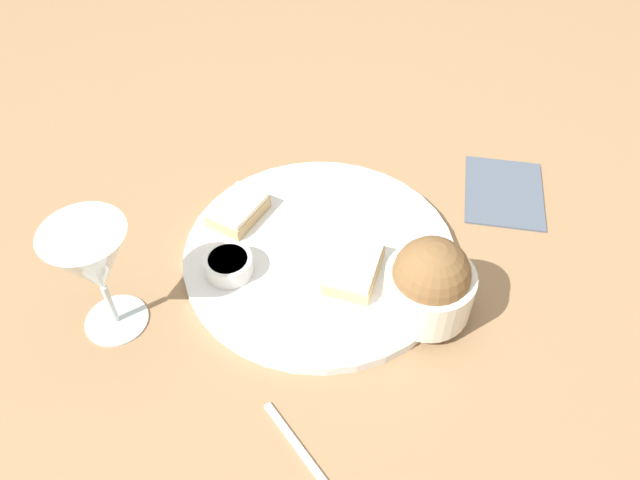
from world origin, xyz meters
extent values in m
plane|color=#93704C|center=(0.00, 0.00, 0.00)|extent=(4.00, 4.00, 0.00)
cylinder|color=white|center=(0.00, 0.00, 0.01)|extent=(0.36, 0.36, 0.01)
cylinder|color=silver|center=(-0.10, -0.12, 0.04)|extent=(0.11, 0.11, 0.06)
sphere|color=brown|center=(-0.10, -0.12, 0.07)|extent=(0.09, 0.09, 0.09)
cylinder|color=white|center=(-0.03, 0.12, 0.03)|extent=(0.06, 0.06, 0.03)
cylinder|color=#D14C38|center=(-0.03, 0.12, 0.04)|extent=(0.05, 0.05, 0.01)
cube|color=tan|center=(-0.04, -0.04, 0.02)|extent=(0.10, 0.09, 0.02)
cube|color=#F4E5C1|center=(-0.04, -0.04, 0.04)|extent=(0.10, 0.08, 0.01)
cube|color=tan|center=(0.07, 0.11, 0.02)|extent=(0.10, 0.09, 0.02)
cube|color=#F4E5C1|center=(0.07, 0.11, 0.04)|extent=(0.09, 0.08, 0.01)
cylinder|color=silver|center=(-0.09, 0.25, 0.00)|extent=(0.08, 0.08, 0.01)
cylinder|color=silver|center=(-0.09, 0.25, 0.04)|extent=(0.01, 0.01, 0.06)
cone|color=silver|center=(-0.09, 0.25, 0.11)|extent=(0.09, 0.09, 0.09)
sphere|color=#477533|center=(-0.01, -0.14, 0.03)|extent=(0.03, 0.03, 0.03)
cube|color=#4C5666|center=(0.12, -0.28, 0.00)|extent=(0.17, 0.14, 0.01)
cube|color=silver|center=(-0.29, 0.02, 0.00)|extent=(0.16, 0.11, 0.01)
camera|label=1|loc=(-0.55, 0.02, 0.63)|focal=35.00mm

